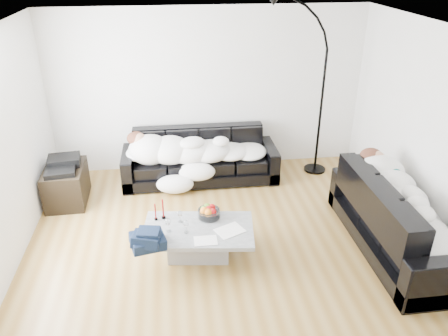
{
  "coord_description": "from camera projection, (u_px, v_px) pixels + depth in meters",
  "views": [
    {
      "loc": [
        -0.61,
        -4.49,
        3.35
      ],
      "look_at": [
        0.0,
        0.3,
        0.9
      ],
      "focal_mm": 35.0,
      "sensor_mm": 36.0,
      "label": 1
    }
  ],
  "objects": [
    {
      "name": "ground",
      "position": [
        227.0,
        241.0,
        5.56
      ],
      "size": [
        5.0,
        5.0,
        0.0
      ],
      "primitive_type": "plane",
      "color": "olive",
      "rests_on": "ground"
    },
    {
      "name": "wall_back",
      "position": [
        209.0,
        91.0,
        6.96
      ],
      "size": [
        5.0,
        0.02,
        2.6
      ],
      "primitive_type": "cube",
      "color": "silver",
      "rests_on": "ground"
    },
    {
      "name": "wall_right",
      "position": [
        433.0,
        138.0,
        5.25
      ],
      "size": [
        0.02,
        4.5,
        2.6
      ],
      "primitive_type": "cube",
      "color": "silver",
      "rests_on": "ground"
    },
    {
      "name": "ceiling",
      "position": [
        228.0,
        31.0,
        4.38
      ],
      "size": [
        5.0,
        5.0,
        0.0
      ],
      "primitive_type": "plane",
      "color": "white",
      "rests_on": "ground"
    },
    {
      "name": "sofa_back",
      "position": [
        200.0,
        157.0,
        6.89
      ],
      "size": [
        2.42,
        0.84,
        0.79
      ],
      "primitive_type": "cube",
      "color": "black",
      "rests_on": "ground"
    },
    {
      "name": "sofa_right",
      "position": [
        400.0,
        217.0,
        5.26
      ],
      "size": [
        0.95,
        2.21,
        0.89
      ],
      "primitive_type": "cube",
      "rotation": [
        0.0,
        0.0,
        1.57
      ],
      "color": "black",
      "rests_on": "ground"
    },
    {
      "name": "sleeper_back",
      "position": [
        200.0,
        145.0,
        6.74
      ],
      "size": [
        2.05,
        0.71,
        0.41
      ],
      "primitive_type": null,
      "color": "white",
      "rests_on": "sofa_back"
    },
    {
      "name": "sleeper_right",
      "position": [
        403.0,
        202.0,
        5.17
      ],
      "size": [
        0.8,
        1.89,
        0.46
      ],
      "primitive_type": null,
      "rotation": [
        0.0,
        0.0,
        1.57
      ],
      "color": "white",
      "rests_on": "sofa_right"
    },
    {
      "name": "teal_cushion",
      "position": [
        375.0,
        171.0,
        5.74
      ],
      "size": [
        0.42,
        0.38,
        0.2
      ],
      "primitive_type": "ellipsoid",
      "rotation": [
        0.0,
        0.0,
        0.24
      ],
      "color": "#0E645F",
      "rests_on": "sofa_right"
    },
    {
      "name": "coffee_table",
      "position": [
        199.0,
        242.0,
        5.24
      ],
      "size": [
        1.38,
        0.91,
        0.38
      ],
      "primitive_type": "cube",
      "rotation": [
        0.0,
        0.0,
        -0.12
      ],
      "color": "#939699",
      "rests_on": "ground"
    },
    {
      "name": "fruit_bowl",
      "position": [
        209.0,
        211.0,
        5.34
      ],
      "size": [
        0.34,
        0.34,
        0.17
      ],
      "primitive_type": "cylinder",
      "rotation": [
        0.0,
        0.0,
        0.28
      ],
      "color": "white",
      "rests_on": "coffee_table"
    },
    {
      "name": "wine_glass_a",
      "position": [
        180.0,
        217.0,
        5.25
      ],
      "size": [
        0.08,
        0.08,
        0.15
      ],
      "primitive_type": "cylinder",
      "rotation": [
        0.0,
        0.0,
        0.26
      ],
      "color": "white",
      "rests_on": "coffee_table"
    },
    {
      "name": "wine_glass_b",
      "position": [
        168.0,
        225.0,
        5.07
      ],
      "size": [
        0.09,
        0.09,
        0.17
      ],
      "primitive_type": "cylinder",
      "rotation": [
        0.0,
        0.0,
        0.25
      ],
      "color": "white",
      "rests_on": "coffee_table"
    },
    {
      "name": "wine_glass_c",
      "position": [
        186.0,
        226.0,
        5.05
      ],
      "size": [
        0.08,
        0.08,
        0.16
      ],
      "primitive_type": "cylinder",
      "rotation": [
        0.0,
        0.0,
        -0.25
      ],
      "color": "white",
      "rests_on": "coffee_table"
    },
    {
      "name": "candle_left",
      "position": [
        155.0,
        212.0,
        5.27
      ],
      "size": [
        0.05,
        0.05,
        0.22
      ],
      "primitive_type": "cylinder",
      "rotation": [
        0.0,
        0.0,
        0.17
      ],
      "color": "maroon",
      "rests_on": "coffee_table"
    },
    {
      "name": "candle_right",
      "position": [
        163.0,
        209.0,
        5.29
      ],
      "size": [
        0.05,
        0.05,
        0.26
      ],
      "primitive_type": "cylinder",
      "rotation": [
        0.0,
        0.0,
        0.07
      ],
      "color": "maroon",
      "rests_on": "coffee_table"
    },
    {
      "name": "newspaper_a",
      "position": [
        230.0,
        230.0,
        5.11
      ],
      "size": [
        0.39,
        0.35,
        0.01
      ],
      "primitive_type": "cube",
      "rotation": [
        0.0,
        0.0,
        0.44
      ],
      "color": "silver",
      "rests_on": "coffee_table"
    },
    {
      "name": "newspaper_b",
      "position": [
        206.0,
        240.0,
        4.94
      ],
      "size": [
        0.26,
        0.19,
        0.01
      ],
      "primitive_type": "cube",
      "rotation": [
        0.0,
        0.0,
        -0.01
      ],
      "color": "silver",
      "rests_on": "coffee_table"
    },
    {
      "name": "navy_jacket",
      "position": [
        150.0,
        234.0,
        4.75
      ],
      "size": [
        0.4,
        0.34,
        0.2
      ],
      "primitive_type": null,
      "rotation": [
        0.0,
        0.0,
        0.03
      ],
      "color": "black",
      "rests_on": "coffee_table"
    },
    {
      "name": "shoes",
      "position": [
        357.0,
        213.0,
        6.05
      ],
      "size": [
        0.53,
        0.41,
        0.11
      ],
      "primitive_type": null,
      "rotation": [
        0.0,
        0.0,
        -0.13
      ],
      "color": "#472311",
      "rests_on": "ground"
    },
    {
      "name": "av_cabinet",
      "position": [
        66.0,
        185.0,
        6.33
      ],
      "size": [
        0.56,
        0.8,
        0.54
      ],
      "primitive_type": "cube",
      "rotation": [
        0.0,
        0.0,
        0.02
      ],
      "color": "black",
      "rests_on": "ground"
    },
    {
      "name": "stereo",
      "position": [
        63.0,
        164.0,
        6.18
      ],
      "size": [
        0.48,
        0.39,
        0.13
      ],
      "primitive_type": "cube",
      "rotation": [
        0.0,
        0.0,
        0.12
      ],
      "color": "black",
      "rests_on": "av_cabinet"
    },
    {
      "name": "floor_lamp",
      "position": [
        322.0,
        100.0,
        6.79
      ],
      "size": [
        0.96,
        0.67,
        2.46
      ],
      "primitive_type": null,
      "rotation": [
        0.0,
        0.0,
        -0.39
      ],
      "color": "black",
      "rests_on": "ground"
    }
  ]
}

